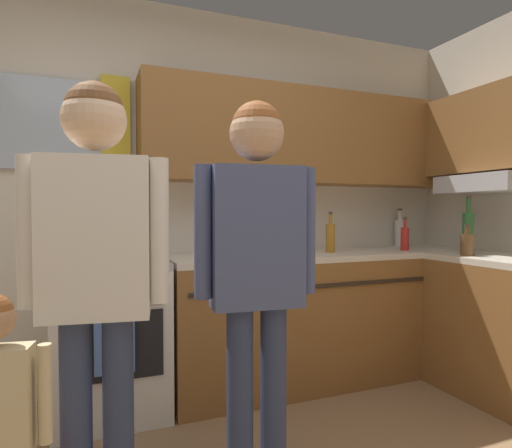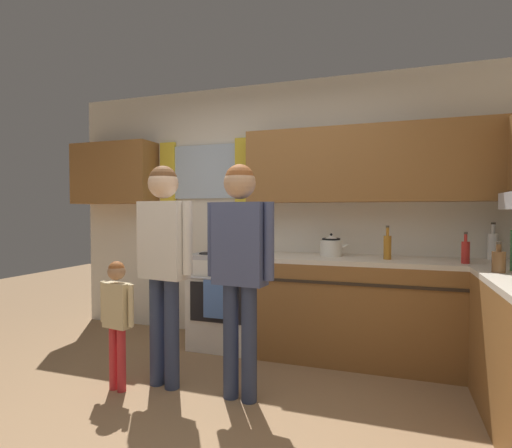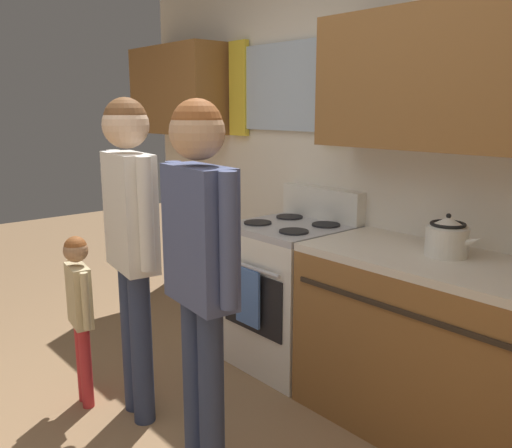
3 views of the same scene
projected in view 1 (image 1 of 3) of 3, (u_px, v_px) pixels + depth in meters
The scene contains 11 objects.
back_wall_unit at pixel (179, 171), 2.90m from camera, with size 4.60×0.42×2.60m.
kitchen_counter_run at pixel (401, 322), 2.82m from camera, with size 2.34×1.99×0.90m.
stove_oven at pixel (111, 333), 2.50m from camera, with size 0.62×0.67×1.10m.
bottle_squat_brown at pixel (467, 244), 2.75m from camera, with size 0.08×0.08×0.21m.
bottle_oil_amber at pixel (330, 237), 2.98m from camera, with size 0.06×0.06×0.29m.
bottle_wine_green at pixel (468, 231), 2.90m from camera, with size 0.08×0.08×0.39m.
bottle_milk_white at pixel (400, 232), 3.55m from camera, with size 0.08×0.08×0.31m.
bottle_sauce_red at pixel (405, 238), 3.11m from camera, with size 0.06×0.06×0.25m.
stovetop_kettle at pixel (261, 240), 2.90m from camera, with size 0.27×0.20×0.21m.
adult_holding_child at pixel (96, 255), 1.50m from camera, with size 0.50×0.22×1.64m.
adult_in_plaid at pixel (257, 252), 1.71m from camera, with size 0.50×0.22×1.63m.
Camera 1 is at (-0.48, -1.08, 1.19)m, focal length 29.65 mm.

